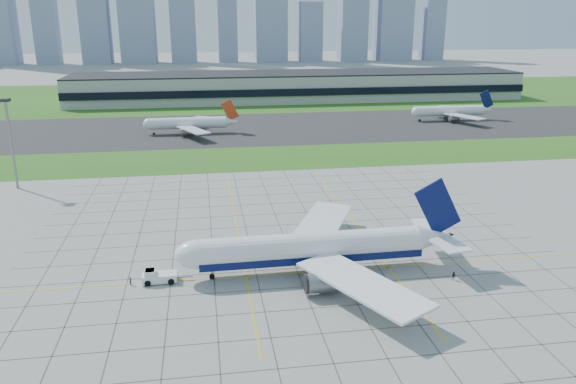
# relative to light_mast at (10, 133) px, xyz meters

# --- Properties ---
(ground) EXTENTS (1400.00, 1400.00, 0.00)m
(ground) POSITION_rel_light_mast_xyz_m (70.00, -65.00, -16.18)
(ground) COLOR #9D9D97
(ground) RESTS_ON ground
(grass_median) EXTENTS (700.00, 35.00, 0.04)m
(grass_median) POSITION_rel_light_mast_xyz_m (70.00, 25.00, -16.16)
(grass_median) COLOR #26621C
(grass_median) RESTS_ON ground
(asphalt_taxiway) EXTENTS (700.00, 75.00, 0.04)m
(asphalt_taxiway) POSITION_rel_light_mast_xyz_m (70.00, 80.00, -16.15)
(asphalt_taxiway) COLOR #383838
(asphalt_taxiway) RESTS_ON ground
(grass_far) EXTENTS (700.00, 145.00, 0.04)m
(grass_far) POSITION_rel_light_mast_xyz_m (70.00, 190.00, -16.16)
(grass_far) COLOR #26621C
(grass_far) RESTS_ON ground
(apron_markings) EXTENTS (120.00, 130.00, 0.03)m
(apron_markings) POSITION_rel_light_mast_xyz_m (70.43, -53.91, -16.17)
(apron_markings) COLOR #474744
(apron_markings) RESTS_ON ground
(terminal) EXTENTS (260.00, 43.00, 15.80)m
(terminal) POSITION_rel_light_mast_xyz_m (110.00, 164.87, -8.29)
(terminal) COLOR #B7B7B2
(terminal) RESTS_ON ground
(light_mast) EXTENTS (2.50, 2.50, 25.60)m
(light_mast) POSITION_rel_light_mast_xyz_m (0.00, 0.00, 0.00)
(light_mast) COLOR gray
(light_mast) RESTS_ON ground
(city_skyline) EXTENTS (523.00, 32.40, 160.00)m
(city_skyline) POSITION_rel_light_mast_xyz_m (61.29, 455.00, 42.91)
(city_skyline) COLOR #8693B0
(city_skyline) RESTS_ON ground
(airliner) EXTENTS (55.84, 56.60, 17.58)m
(airliner) POSITION_rel_light_mast_xyz_m (72.98, -66.90, -11.37)
(airliner) COLOR white
(airliner) RESTS_ON ground
(pushback_tug) EXTENTS (9.24, 3.33, 2.57)m
(pushback_tug) POSITION_rel_light_mast_xyz_m (43.69, -67.00, -15.04)
(pushback_tug) COLOR white
(pushback_tug) RESTS_ON ground
(crew_near) EXTENTS (0.46, 0.63, 1.60)m
(crew_near) POSITION_rel_light_mast_xyz_m (38.82, -67.46, -15.38)
(crew_near) COLOR black
(crew_near) RESTS_ON ground
(crew_far) EXTENTS (1.04, 0.98, 1.70)m
(crew_far) POSITION_rel_light_mast_xyz_m (98.17, -74.65, -15.33)
(crew_far) COLOR black
(crew_far) RESTS_ON ground
(distant_jet_1) EXTENTS (37.32, 42.66, 14.08)m
(distant_jet_1) POSITION_rel_light_mast_xyz_m (47.74, 71.92, -11.70)
(distant_jet_1) COLOR white
(distant_jet_1) RESTS_ON ground
(distant_jet_2) EXTENTS (38.13, 42.66, 14.08)m
(distant_jet_2) POSITION_rel_light_mast_xyz_m (169.37, 85.32, -11.70)
(distant_jet_2) COLOR white
(distant_jet_2) RESTS_ON ground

